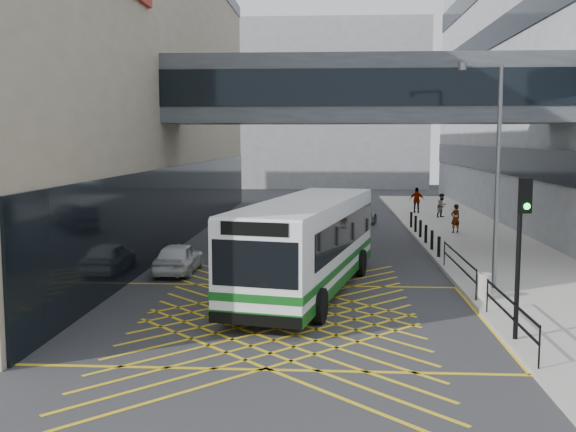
% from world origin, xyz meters
% --- Properties ---
extents(ground, '(120.00, 120.00, 0.00)m').
position_xyz_m(ground, '(0.00, 0.00, 0.00)').
color(ground, '#333335').
extents(building_far, '(28.00, 16.00, 18.00)m').
position_xyz_m(building_far, '(-2.00, 60.00, 9.00)').
color(building_far, gray).
rests_on(building_far, ground).
extents(skybridge, '(20.00, 4.10, 3.00)m').
position_xyz_m(skybridge, '(3.00, 12.00, 7.50)').
color(skybridge, '#454A4F').
rests_on(skybridge, ground).
extents(pavement, '(6.00, 54.00, 0.16)m').
position_xyz_m(pavement, '(9.00, 15.00, 0.08)').
color(pavement, '#AAA59C').
rests_on(pavement, ground).
extents(box_junction, '(12.00, 9.00, 0.01)m').
position_xyz_m(box_junction, '(0.00, 0.00, 0.00)').
color(box_junction, gold).
rests_on(box_junction, ground).
extents(bus, '(5.03, 11.79, 3.22)m').
position_xyz_m(bus, '(0.73, 3.56, 1.73)').
color(bus, white).
rests_on(bus, ground).
extents(car_white, '(1.67, 3.95, 1.25)m').
position_xyz_m(car_white, '(-4.50, 6.58, 0.62)').
color(car_white, silver).
rests_on(car_white, ground).
extents(car_dark, '(3.34, 4.98, 1.45)m').
position_xyz_m(car_dark, '(0.86, 18.45, 0.73)').
color(car_dark, black).
rests_on(car_dark, ground).
extents(car_silver, '(3.47, 4.88, 1.40)m').
position_xyz_m(car_silver, '(2.91, 21.34, 0.70)').
color(car_silver, '#96979E').
rests_on(car_silver, ground).
extents(traffic_light, '(0.32, 0.50, 4.17)m').
position_xyz_m(traffic_light, '(6.27, -2.33, 2.87)').
color(traffic_light, black).
rests_on(traffic_light, pavement).
extents(street_lamp, '(1.67, 0.85, 7.60)m').
position_xyz_m(street_lamp, '(6.99, 3.77, 4.49)').
color(street_lamp, slate).
rests_on(street_lamp, pavement).
extents(litter_bin, '(0.48, 0.48, 0.83)m').
position_xyz_m(litter_bin, '(6.41, 2.14, 0.58)').
color(litter_bin, '#ADA89E').
rests_on(litter_bin, pavement).
extents(kerb_railings, '(0.05, 12.54, 1.00)m').
position_xyz_m(kerb_railings, '(6.15, 1.78, 0.88)').
color(kerb_railings, black).
rests_on(kerb_railings, pavement).
extents(bollards, '(0.14, 10.14, 0.90)m').
position_xyz_m(bollards, '(6.25, 15.00, 0.61)').
color(bollards, black).
rests_on(bollards, pavement).
extents(pedestrian_a, '(0.75, 0.67, 1.56)m').
position_xyz_m(pedestrian_a, '(8.40, 17.88, 0.94)').
color(pedestrian_a, gray).
rests_on(pedestrian_a, pavement).
extents(pedestrian_b, '(0.87, 0.82, 1.55)m').
position_xyz_m(pedestrian_b, '(8.89, 25.25, 0.94)').
color(pedestrian_b, gray).
rests_on(pedestrian_b, pavement).
extents(pedestrian_c, '(1.11, 0.68, 1.76)m').
position_xyz_m(pedestrian_c, '(7.59, 27.93, 1.04)').
color(pedestrian_c, gray).
rests_on(pedestrian_c, pavement).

